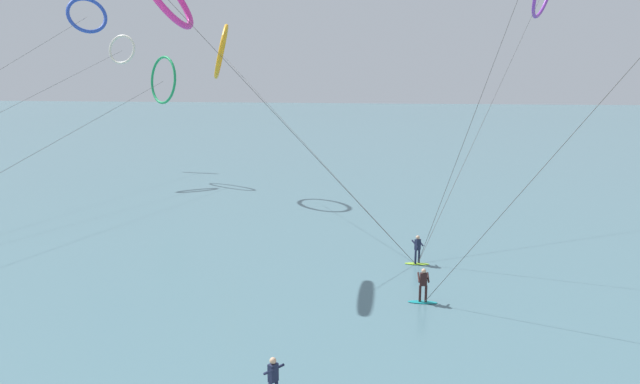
# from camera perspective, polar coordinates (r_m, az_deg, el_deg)

# --- Properties ---
(sea_water) EXTENTS (400.00, 200.00, 0.08)m
(sea_water) POSITION_cam_1_polar(r_m,az_deg,el_deg) (110.59, 5.82, 5.86)
(sea_water) COLOR #476B75
(sea_water) RESTS_ON ground
(surfer_lime) EXTENTS (1.40, 0.73, 1.70)m
(surfer_lime) POSITION_cam_1_polar(r_m,az_deg,el_deg) (34.09, 9.41, -5.72)
(surfer_lime) COLOR #8CC62D
(surfer_lime) RESTS_ON ground
(surfer_teal) EXTENTS (1.40, 0.60, 1.70)m
(surfer_teal) POSITION_cam_1_polar(r_m,az_deg,el_deg) (28.65, 9.95, -9.12)
(surfer_teal) COLOR teal
(surfer_teal) RESTS_ON ground
(surfer_coral) EXTENTS (1.40, 0.72, 1.70)m
(surfer_coral) POSITION_cam_1_polar(r_m,az_deg,el_deg) (20.30, -4.53, -18.08)
(surfer_coral) COLOR #EA7260
(surfer_coral) RESTS_ON ground
(kite_emerald) EXTENTS (4.83, 45.67, 12.45)m
(kite_emerald) POSITION_cam_1_polar(r_m,az_deg,el_deg) (61.15, -14.98, 10.40)
(kite_emerald) COLOR #199351
(kite_emerald) RESTS_ON ground
(kite_cobalt) EXTENTS (4.17, 44.35, 18.18)m
(kite_cobalt) POSITION_cam_1_polar(r_m,az_deg,el_deg) (64.42, -21.68, 15.59)
(kite_cobalt) COLOR #2647B7
(kite_cobalt) RESTS_ON ground
(kite_amber) EXTENTS (17.95, 20.72, 14.95)m
(kite_amber) POSITION_cam_1_polar(r_m,az_deg,el_deg) (53.06, -9.52, 13.24)
(kite_amber) COLOR orange
(kite_amber) RESTS_ON ground
(kite_ivory) EXTENTS (3.50, 53.51, 15.05)m
(kite_ivory) POSITION_cam_1_polar(r_m,az_deg,el_deg) (71.85, -18.71, 12.89)
(kite_ivory) COLOR silver
(kite_ivory) RESTS_ON ground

